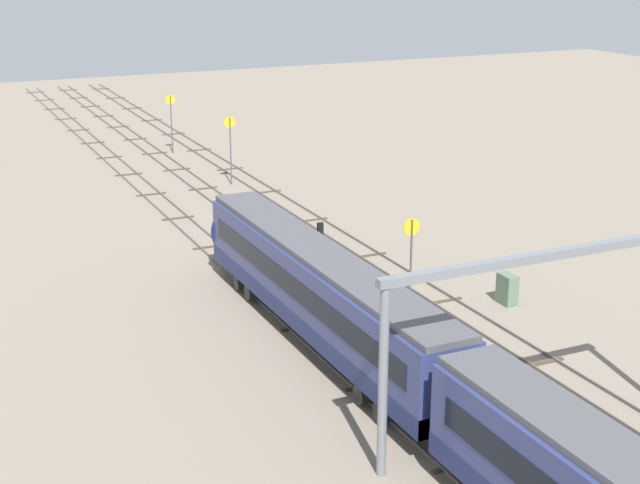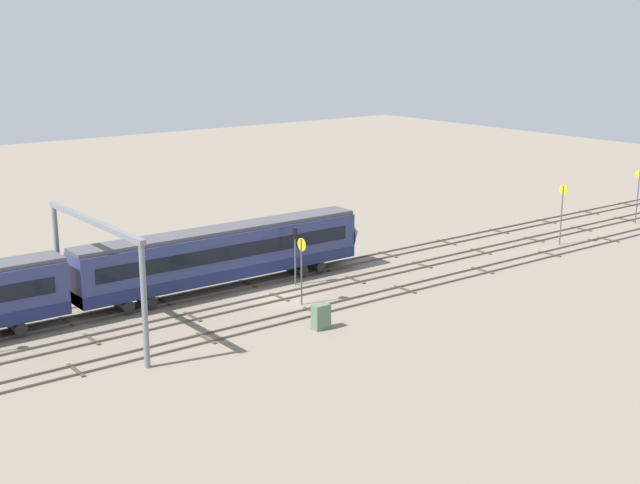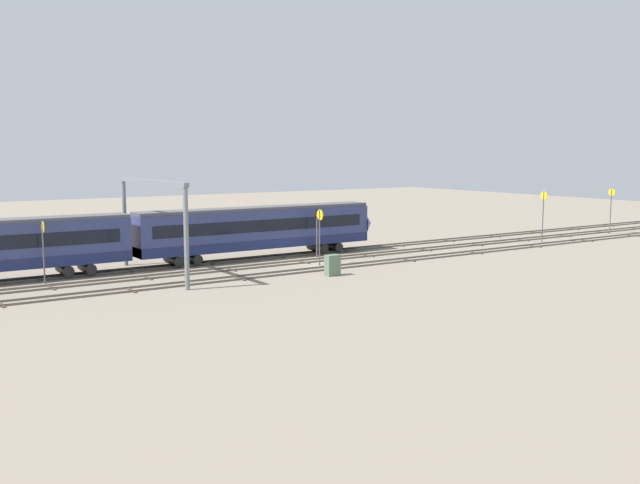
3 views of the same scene
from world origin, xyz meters
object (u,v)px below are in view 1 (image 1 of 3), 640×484
Objects in this scene: overhead_gantry at (539,304)px; signal_light_trackside_approach at (320,251)px; speed_sign_mid_trackside at (171,116)px; relay_cabinet at (507,289)px; speed_sign_far_trackside at (411,249)px; speed_sign_near_foreground at (230,141)px.

overhead_gantry is 3.08× the size of signal_light_trackside_approach.
speed_sign_mid_trackside is at bearing -2.07° from overhead_gantry.
relay_cabinet is at bearing -116.34° from signal_light_trackside_approach.
overhead_gantry reaches higher than speed_sign_far_trackside.
signal_light_trackside_approach is at bearing 175.02° from speed_sign_mid_trackside.
signal_light_trackside_approach is at bearing 170.51° from speed_sign_near_foreground.
speed_sign_near_foreground reaches higher than relay_cabinet.
overhead_gantry is 2.85× the size of speed_sign_far_trackside.
speed_sign_mid_trackside is at bearing 7.13° from relay_cabinet.
speed_sign_mid_trackside is 46.41m from relay_cabinet.
speed_sign_mid_trackside is 43.90m from speed_sign_far_trackside.
speed_sign_far_trackside is 2.90× the size of relay_cabinet.
overhead_gantry reaches higher than speed_sign_near_foreground.
speed_sign_near_foreground is 1.23× the size of signal_light_trackside_approach.
overhead_gantry is 44.60m from speed_sign_near_foreground.
signal_light_trackside_approach is at bearing 5.00° from overhead_gantry.
speed_sign_near_foreground is 13.98m from speed_sign_mid_trackside.
speed_sign_mid_trackside reaches higher than signal_light_trackside_approach.
signal_light_trackside_approach reaches higher than relay_cabinet.
speed_sign_near_foreground is at bearing -3.98° from overhead_gantry.
overhead_gantry is 2.56× the size of speed_sign_mid_trackside.
speed_sign_mid_trackside is at bearing 0.92° from speed_sign_far_trackside.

